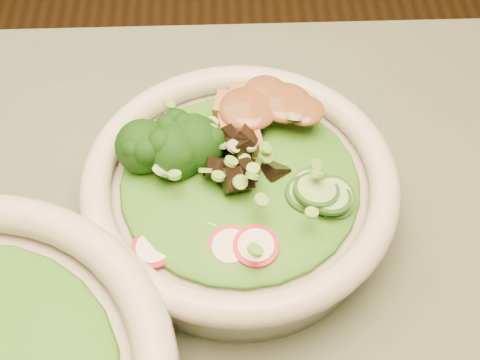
{
  "coord_description": "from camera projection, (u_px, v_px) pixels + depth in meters",
  "views": [
    {
      "loc": [
        -0.07,
        -0.13,
        1.19
      ],
      "look_at": [
        -0.06,
        0.16,
        0.8
      ],
      "focal_mm": 50.0,
      "sensor_mm": 36.0,
      "label": 1
    }
  ],
  "objects": [
    {
      "name": "lettuce_bed",
      "position": [
        240.0,
        179.0,
        0.48
      ],
      "size": [
        0.17,
        0.17,
        0.02
      ],
      "primitive_type": "ellipsoid",
      "color": "#306315",
      "rests_on": "salad_bowl"
    },
    {
      "name": "scallion_garnish",
      "position": [
        240.0,
        162.0,
        0.47
      ],
      "size": [
        0.16,
        0.16,
        0.02
      ],
      "primitive_type": null,
      "color": "#6DB03E",
      "rests_on": "salad_bowl"
    },
    {
      "name": "mushroom_heap",
      "position": [
        245.0,
        159.0,
        0.48
      ],
      "size": [
        0.08,
        0.08,
        0.03
      ],
      "primitive_type": null,
      "rotation": [
        0.0,
        0.0,
        -0.41
      ],
      "color": "black",
      "rests_on": "salad_bowl"
    },
    {
      "name": "radish_slices",
      "position": [
        217.0,
        242.0,
        0.45
      ],
      "size": [
        0.1,
        0.07,
        0.02
      ],
      "primitive_type": null,
      "rotation": [
        0.0,
        0.0,
        -0.41
      ],
      "color": "#B40D22",
      "rests_on": "salad_bowl"
    },
    {
      "name": "peanut_sauce",
      "position": [
        264.0,
        108.0,
        0.5
      ],
      "size": [
        0.06,
        0.05,
        0.01
      ],
      "primitive_type": "ellipsoid",
      "color": "brown",
      "rests_on": "tofu_cubes"
    },
    {
      "name": "broccoli_florets",
      "position": [
        169.0,
        152.0,
        0.48
      ],
      "size": [
        0.09,
        0.08,
        0.04
      ],
      "primitive_type": null,
      "rotation": [
        0.0,
        0.0,
        -0.41
      ],
      "color": "black",
      "rests_on": "salad_bowl"
    },
    {
      "name": "cucumber_slices",
      "position": [
        316.0,
        192.0,
        0.46
      ],
      "size": [
        0.08,
        0.08,
        0.03
      ],
      "primitive_type": null,
      "rotation": [
        0.0,
        0.0,
        -0.41
      ],
      "color": "#96C56D",
      "rests_on": "salad_bowl"
    },
    {
      "name": "salad_bowl",
      "position": [
        240.0,
        195.0,
        0.5
      ],
      "size": [
        0.23,
        0.23,
        0.06
      ],
      "rotation": [
        0.0,
        0.0,
        -0.41
      ],
      "color": "beige",
      "rests_on": "dining_table"
    },
    {
      "name": "tofu_cubes",
      "position": [
        264.0,
        118.0,
        0.51
      ],
      "size": [
        0.09,
        0.08,
        0.03
      ],
      "primitive_type": null,
      "rotation": [
        0.0,
        0.0,
        -0.41
      ],
      "color": "#AA6E38",
      "rests_on": "salad_bowl"
    }
  ]
}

